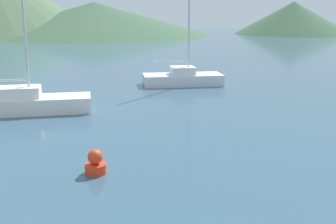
% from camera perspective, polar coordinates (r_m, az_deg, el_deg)
% --- Properties ---
extents(sailboat_inner, '(7.36, 3.00, 10.62)m').
position_cam_1_polar(sailboat_inner, '(22.62, -19.51, 1.24)').
color(sailboat_inner, white).
rests_on(sailboat_inner, ground_plane).
extents(sailboat_middle, '(5.66, 2.72, 8.03)m').
position_cam_1_polar(sailboat_middle, '(29.40, 1.99, 4.66)').
color(sailboat_middle, silver).
rests_on(sailboat_middle, ground_plane).
extents(buoy_marker, '(0.69, 0.69, 0.79)m').
position_cam_1_polar(buoy_marker, '(13.76, -9.80, -6.89)').
color(buoy_marker, red).
rests_on(buoy_marker, ground_plane).
extents(hill_central, '(48.46, 48.46, 6.65)m').
position_cam_1_polar(hill_central, '(91.33, -9.91, 12.39)').
color(hill_central, '#38563D').
rests_on(hill_central, ground_plane).
extents(hill_east, '(24.90, 24.90, 6.80)m').
position_cam_1_polar(hill_east, '(95.93, 16.61, 12.13)').
color(hill_east, '#38563D').
rests_on(hill_east, ground_plane).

